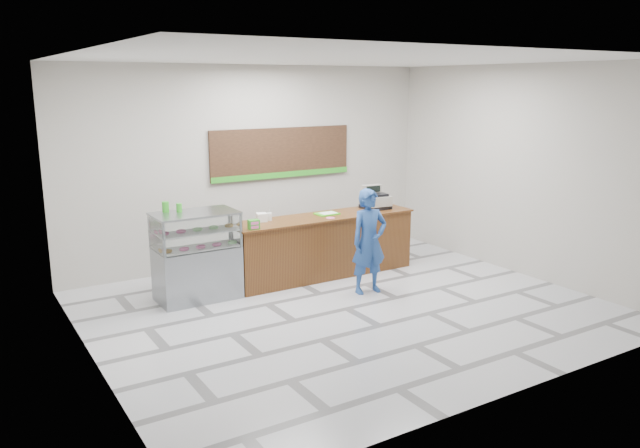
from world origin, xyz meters
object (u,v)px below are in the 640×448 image
sales_counter (323,246)px  serving_tray (327,214)px  cash_register (375,200)px  display_case (197,255)px  customer (369,241)px

sales_counter → serving_tray: bearing=31.2°
cash_register → serving_tray: cash_register is taller
display_case → cash_register: cash_register is taller
cash_register → customer: (-0.97, -1.16, -0.37)m
sales_counter → display_case: 2.23m
sales_counter → customer: customer is taller
serving_tray → cash_register: bearing=-3.0°
serving_tray → customer: bearing=-90.9°
cash_register → customer: size_ratio=0.30×
sales_counter → cash_register: bearing=3.1°
serving_tray → display_case: bearing=180.0°
customer → serving_tray: bearing=96.3°
display_case → serving_tray: (2.35, 0.08, 0.37)m
serving_tray → customer: (0.02, -1.18, -0.23)m
display_case → cash_register: size_ratio=2.77×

